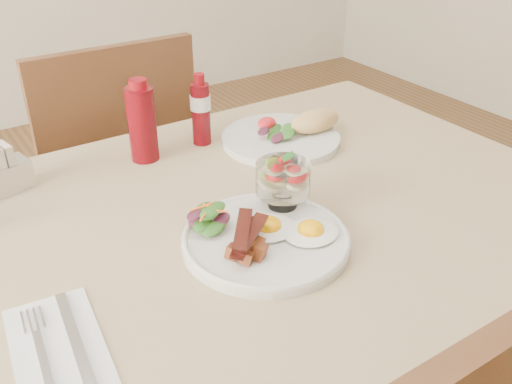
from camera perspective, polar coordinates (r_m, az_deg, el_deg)
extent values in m
cylinder|color=#542E1A|center=(1.79, 8.03, -2.22)|extent=(0.06, 0.06, 0.71)
cube|color=#542E1A|center=(1.04, -2.33, -3.35)|extent=(1.30, 0.85, 0.04)
cube|color=#99845E|center=(1.03, -2.35, -2.38)|extent=(1.33, 0.88, 0.00)
cylinder|color=#542E1A|center=(1.72, -17.35, -10.30)|extent=(0.04, 0.04, 0.45)
cylinder|color=#542E1A|center=(1.81, -6.54, -6.62)|extent=(0.04, 0.04, 0.45)
cylinder|color=#542E1A|center=(2.01, -20.53, -4.49)|extent=(0.04, 0.04, 0.45)
cylinder|color=#542E1A|center=(2.09, -11.12, -1.59)|extent=(0.04, 0.04, 0.45)
cube|color=#542E1A|center=(1.77, -14.84, 0.78)|extent=(0.42, 0.42, 0.03)
cube|color=#542E1A|center=(1.50, -13.35, 5.50)|extent=(0.42, 0.03, 0.46)
cylinder|color=silver|center=(0.95, 0.99, -4.88)|extent=(0.28, 0.28, 0.02)
ellipsoid|color=white|center=(0.95, 5.49, -4.02)|extent=(0.11, 0.10, 0.01)
ellipsoid|color=#FFA705|center=(0.95, 5.51, -3.72)|extent=(0.04, 0.04, 0.03)
ellipsoid|color=white|center=(0.96, 1.23, -3.61)|extent=(0.11, 0.10, 0.01)
ellipsoid|color=#FFA705|center=(0.95, 1.23, -3.31)|extent=(0.04, 0.04, 0.03)
cube|color=maroon|center=(0.90, -1.52, -5.63)|extent=(0.03, 0.03, 0.02)
cube|color=maroon|center=(0.91, -0.09, -5.30)|extent=(0.03, 0.03, 0.02)
cube|color=maroon|center=(0.88, -0.89, -6.51)|extent=(0.03, 0.03, 0.02)
cube|color=maroon|center=(0.92, -0.77, -4.69)|extent=(0.03, 0.03, 0.02)
cube|color=maroon|center=(0.89, 0.20, -5.96)|extent=(0.03, 0.03, 0.02)
cube|color=maroon|center=(0.89, -2.30, -6.01)|extent=(0.03, 0.03, 0.02)
cube|color=maroon|center=(0.90, -0.76, -4.45)|extent=(0.03, 0.03, 0.02)
cube|color=maroon|center=(0.89, -0.92, -5.02)|extent=(0.03, 0.03, 0.02)
cube|color=#47150B|center=(0.89, -1.13, -4.51)|extent=(0.09, 0.09, 0.01)
cube|color=#47150B|center=(0.89, -0.51, -4.21)|extent=(0.10, 0.08, 0.01)
cube|color=#47150B|center=(0.89, -1.33, -3.76)|extent=(0.08, 0.10, 0.01)
ellipsoid|color=#1C4C14|center=(0.96, -4.76, -3.47)|extent=(0.05, 0.05, 0.01)
ellipsoid|color=#1C4C14|center=(0.97, -3.69, -2.83)|extent=(0.05, 0.04, 0.01)
ellipsoid|color=#3C1323|center=(0.97, -5.87, -2.87)|extent=(0.04, 0.04, 0.01)
ellipsoid|color=#1C4C14|center=(0.94, -4.27, -3.65)|extent=(0.05, 0.04, 0.01)
ellipsoid|color=#1C4C14|center=(0.95, -5.37, -3.34)|extent=(0.04, 0.04, 0.01)
ellipsoid|color=#3C1323|center=(0.95, -3.48, -2.69)|extent=(0.04, 0.03, 0.01)
ellipsoid|color=#1C4C14|center=(0.97, -5.19, -1.74)|extent=(0.05, 0.04, 0.01)
ellipsoid|color=#1C4C14|center=(0.97, -4.15, -1.60)|extent=(0.04, 0.04, 0.01)
ellipsoid|color=#3C1323|center=(0.95, -6.13, -2.31)|extent=(0.04, 0.03, 0.01)
ellipsoid|color=#1C4C14|center=(0.94, -4.66, -2.13)|extent=(0.04, 0.04, 0.01)
ellipsoid|color=#1C4C14|center=(0.95, -3.96, -1.56)|extent=(0.04, 0.03, 0.01)
cylinder|color=#FF5E1A|center=(0.95, -4.48, -1.59)|extent=(0.01, 0.04, 0.01)
cylinder|color=#FF5E1A|center=(0.95, -5.43, -1.47)|extent=(0.04, 0.01, 0.01)
cylinder|color=#FF5E1A|center=(0.94, -4.02, -1.90)|extent=(0.03, 0.03, 0.01)
cylinder|color=#FF5E1A|center=(0.94, -5.05, -2.13)|extent=(0.04, 0.03, 0.01)
cylinder|color=white|center=(1.03, 2.66, -1.01)|extent=(0.05, 0.05, 0.01)
cylinder|color=white|center=(1.02, 2.68, -0.37)|extent=(0.02, 0.02, 0.02)
cylinder|color=white|center=(1.00, 2.73, 1.39)|extent=(0.10, 0.10, 0.06)
cylinder|color=beige|center=(1.01, 1.83, 0.95)|extent=(0.03, 0.03, 0.01)
cylinder|color=beige|center=(1.00, 3.68, 1.01)|extent=(0.03, 0.03, 0.01)
cylinder|color=beige|center=(1.02, 2.50, 1.75)|extent=(0.03, 0.03, 0.01)
cylinder|color=#A0BF3A|center=(1.00, 1.89, 2.42)|extent=(0.04, 0.04, 0.01)
cone|color=red|center=(0.99, 3.71, 2.22)|extent=(0.03, 0.03, 0.03)
cone|color=red|center=(0.98, 2.00, 2.39)|extent=(0.03, 0.03, 0.03)
cone|color=red|center=(1.00, 2.70, 3.28)|extent=(0.03, 0.03, 0.03)
ellipsoid|color=#328B32|center=(0.98, 3.03, 3.46)|extent=(0.02, 0.01, 0.00)
ellipsoid|color=#328B32|center=(0.99, 3.47, 3.70)|extent=(0.02, 0.01, 0.00)
cylinder|color=silver|center=(1.30, 2.47, 5.32)|extent=(0.27, 0.27, 0.02)
ellipsoid|color=#1C4C14|center=(1.28, 1.86, 5.59)|extent=(0.05, 0.04, 0.01)
ellipsoid|color=#1C4C14|center=(1.31, 1.87, 6.34)|extent=(0.04, 0.03, 0.01)
ellipsoid|color=#3C1323|center=(1.26, 2.17, 5.43)|extent=(0.04, 0.03, 0.01)
ellipsoid|color=#1C4C14|center=(1.27, 3.21, 5.84)|extent=(0.04, 0.04, 0.01)
ellipsoid|color=#1C4C14|center=(1.30, 3.19, 6.44)|extent=(0.04, 0.03, 0.01)
ellipsoid|color=#3C1323|center=(1.27, 0.75, 6.10)|extent=(0.03, 0.03, 0.01)
ellipsoid|color=red|center=(1.32, 1.08, 6.71)|extent=(0.05, 0.04, 0.03)
ellipsoid|color=tan|center=(1.32, 5.95, 7.17)|extent=(0.14, 0.09, 0.05)
cylinder|color=#56040B|center=(1.22, -11.32, 6.64)|extent=(0.08, 0.08, 0.16)
cylinder|color=maroon|center=(1.19, -11.74, 10.56)|extent=(0.05, 0.05, 0.02)
cylinder|color=#56040B|center=(1.28, -5.53, 7.73)|extent=(0.04, 0.04, 0.14)
cylinder|color=silver|center=(1.27, -5.59, 8.93)|extent=(0.05, 0.05, 0.03)
cylinder|color=maroon|center=(1.25, -5.71, 11.14)|extent=(0.02, 0.02, 0.03)
cube|color=silver|center=(1.19, -24.03, 1.30)|extent=(0.11, 0.08, 0.06)
cube|color=#CAB28F|center=(1.18, -23.62, 3.04)|extent=(0.02, 0.05, 0.06)
cube|color=white|center=(0.82, -19.23, -14.35)|extent=(0.14, 0.22, 0.00)
cube|color=silver|center=(0.82, -17.68, -13.74)|extent=(0.03, 0.20, 0.00)
cube|color=silver|center=(0.79, -20.37, -15.97)|extent=(0.02, 0.14, 0.00)
cube|color=silver|center=(0.86, -22.25, -11.98)|extent=(0.01, 0.05, 0.00)
cube|color=silver|center=(0.86, -21.70, -11.85)|extent=(0.01, 0.05, 0.00)
cube|color=silver|center=(0.86, -21.15, -11.72)|extent=(0.01, 0.05, 0.00)
cube|color=silver|center=(0.86, -20.60, -11.59)|extent=(0.01, 0.05, 0.00)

